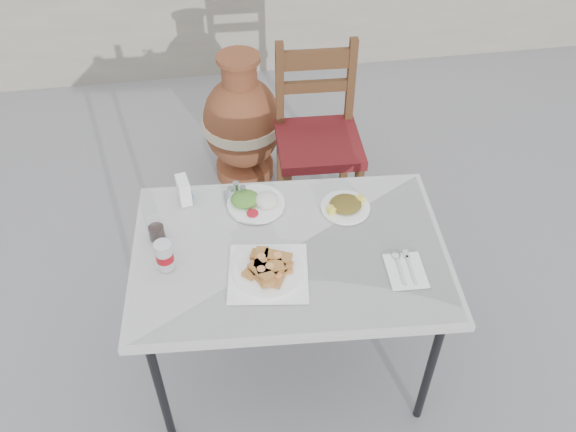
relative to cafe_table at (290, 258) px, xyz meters
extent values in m
plane|color=slate|center=(0.09, 0.04, -0.64)|extent=(80.00, 80.00, 0.00)
cylinder|color=black|center=(-0.51, -0.27, -0.32)|extent=(0.03, 0.03, 0.65)
cylinder|color=black|center=(0.47, -0.35, -0.32)|extent=(0.03, 0.03, 0.65)
cylinder|color=black|center=(-0.47, 0.35, -0.32)|extent=(0.03, 0.03, 0.65)
cylinder|color=black|center=(0.51, 0.27, -0.32)|extent=(0.03, 0.03, 0.65)
cube|color=white|center=(0.00, 0.00, 0.03)|extent=(1.19, 0.85, 0.03)
cube|color=white|center=(0.00, 0.00, 0.05)|extent=(1.15, 0.81, 0.00)
cube|color=white|center=(-0.09, -0.10, 0.05)|extent=(0.31, 0.31, 0.00)
cylinder|color=white|center=(-0.09, -0.10, 0.06)|extent=(0.24, 0.24, 0.01)
cylinder|color=white|center=(-0.09, -0.10, 0.05)|extent=(0.25, 0.25, 0.00)
cylinder|color=white|center=(-0.09, 0.25, 0.05)|extent=(0.22, 0.22, 0.01)
ellipsoid|color=silver|center=(-0.05, 0.24, 0.08)|extent=(0.09, 0.09, 0.05)
ellipsoid|color=#386E1F|center=(-0.13, 0.26, 0.08)|extent=(0.11, 0.10, 0.05)
cylinder|color=#AE121F|center=(-0.11, 0.19, 0.06)|extent=(0.04, 0.04, 0.01)
cylinder|color=white|center=(0.24, 0.18, 0.05)|extent=(0.19, 0.19, 0.01)
ellipsoid|color=#236F1B|center=(0.24, 0.18, 0.07)|extent=(0.12, 0.11, 0.04)
cylinder|color=yellow|center=(0.18, 0.15, 0.07)|extent=(0.04, 0.04, 0.03)
cylinder|color=yellow|center=(0.31, 0.20, 0.07)|extent=(0.04, 0.04, 0.03)
cylinder|color=white|center=(-0.44, -0.02, 0.10)|extent=(0.06, 0.06, 0.11)
cylinder|color=#A00B15|center=(-0.44, -0.02, 0.10)|extent=(0.06, 0.06, 0.03)
cylinder|color=#B2B2B9|center=(-0.44, -0.02, 0.16)|extent=(0.06, 0.06, 0.00)
cylinder|color=white|center=(-0.47, 0.13, 0.09)|extent=(0.06, 0.06, 0.09)
cylinder|color=black|center=(-0.47, 0.13, 0.08)|extent=(0.06, 0.06, 0.05)
cube|color=white|center=(-0.36, 0.32, 0.10)|extent=(0.06, 0.09, 0.10)
cube|color=blue|center=(-0.34, 0.33, 0.09)|extent=(0.02, 0.04, 0.06)
cube|color=#B2B2B9|center=(-0.16, 0.31, 0.05)|extent=(0.10, 0.08, 0.01)
cylinder|color=white|center=(-0.18, 0.29, 0.09)|extent=(0.02, 0.02, 0.06)
cylinder|color=white|center=(-0.14, 0.29, 0.09)|extent=(0.02, 0.02, 0.06)
cylinder|color=#B2B2B9|center=(-0.16, 0.33, 0.08)|extent=(0.03, 0.03, 0.05)
cube|color=white|center=(0.38, -0.17, 0.05)|extent=(0.14, 0.17, 0.00)
cube|color=#B2B2B9|center=(0.36, -0.16, 0.05)|extent=(0.02, 0.13, 0.00)
ellipsoid|color=#B2B2B9|center=(0.37, -0.09, 0.06)|extent=(0.03, 0.04, 0.01)
cube|color=#B2B2B9|center=(0.40, -0.17, 0.05)|extent=(0.02, 0.13, 0.00)
cube|color=#B2B2B9|center=(0.40, -0.09, 0.05)|extent=(0.02, 0.04, 0.00)
cube|color=#3B1C10|center=(0.10, 0.72, -0.42)|extent=(0.04, 0.04, 0.44)
cube|color=#3B1C10|center=(0.45, 0.71, -0.42)|extent=(0.04, 0.04, 0.44)
cube|color=#3B1C10|center=(0.12, 1.08, -0.42)|extent=(0.04, 0.04, 0.44)
cube|color=#3B1C10|center=(0.47, 1.06, -0.42)|extent=(0.04, 0.04, 0.44)
cube|color=maroon|center=(0.29, 0.89, -0.18)|extent=(0.43, 0.43, 0.05)
cube|color=#3B1C10|center=(0.12, 1.08, 0.04)|extent=(0.04, 0.04, 0.49)
cube|color=#3B1C10|center=(0.47, 1.06, 0.04)|extent=(0.04, 0.04, 0.49)
cube|color=#3B1C10|center=(0.30, 1.07, 0.19)|extent=(0.39, 0.05, 0.10)
cube|color=#3B1C10|center=(0.30, 1.07, 0.04)|extent=(0.39, 0.05, 0.06)
cylinder|color=brown|center=(-0.06, 1.28, -0.60)|extent=(0.33, 0.33, 0.08)
ellipsoid|color=brown|center=(-0.06, 1.28, -0.28)|extent=(0.43, 0.43, 0.54)
cylinder|color=beige|center=(-0.06, 1.28, -0.28)|extent=(0.44, 0.44, 0.06)
cylinder|color=brown|center=(-0.06, 1.28, 0.02)|extent=(0.18, 0.18, 0.16)
cylinder|color=brown|center=(-0.06, 1.28, 0.11)|extent=(0.23, 0.23, 0.03)
camera|label=1|loc=(-0.24, -1.48, 1.65)|focal=38.00mm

